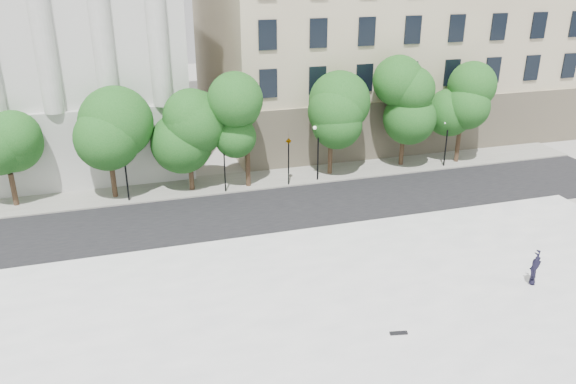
% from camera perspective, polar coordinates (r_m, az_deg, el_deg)
% --- Properties ---
extents(plaza, '(44.00, 22.00, 0.45)m').
position_cam_1_polar(plaza, '(25.10, 2.98, -15.75)').
color(plaza, white).
rests_on(plaza, ground).
extents(street, '(60.00, 8.00, 0.02)m').
position_cam_1_polar(street, '(37.65, -4.67, -2.38)').
color(street, black).
rests_on(street, ground).
extents(far_sidewalk, '(60.00, 4.00, 0.12)m').
position_cam_1_polar(far_sidewalk, '(43.07, -6.39, 0.88)').
color(far_sidewalk, '#A3A196').
rests_on(far_sidewalk, ground).
extents(building_east, '(36.00, 26.15, 23.00)m').
position_cam_1_polar(building_east, '(60.90, 10.00, 17.70)').
color(building_east, beige).
rests_on(building_east, ground).
extents(traffic_light_west, '(0.35, 1.57, 4.13)m').
position_cam_1_polar(traffic_light_west, '(40.26, -6.56, 4.71)').
color(traffic_light_west, black).
rests_on(traffic_light_west, ground).
extents(traffic_light_east, '(0.99, 1.84, 4.23)m').
position_cam_1_polar(traffic_light_east, '(41.29, 0.06, 5.47)').
color(traffic_light_east, black).
rests_on(traffic_light_east, ground).
extents(person_lying, '(1.58, 1.96, 0.51)m').
position_cam_1_polar(person_lying, '(31.47, 23.55, -8.18)').
color(person_lying, black).
rests_on(person_lying, plaza).
extents(skateboard, '(0.81, 0.35, 0.08)m').
position_cam_1_polar(skateboard, '(26.05, 11.17, -13.88)').
color(skateboard, black).
rests_on(skateboard, plaza).
extents(street_trees, '(45.81, 4.93, 7.85)m').
position_cam_1_polar(street_trees, '(40.83, -9.41, 7.01)').
color(street_trees, '#382619').
rests_on(street_trees, ground).
extents(lamp_posts, '(37.94, 0.28, 4.52)m').
position_cam_1_polar(lamp_posts, '(40.70, -7.01, 3.90)').
color(lamp_posts, black).
rests_on(lamp_posts, ground).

